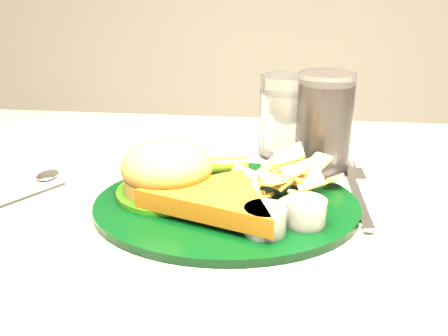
% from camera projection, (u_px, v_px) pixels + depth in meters
% --- Properties ---
extents(dinner_plate, '(0.37, 0.31, 0.08)m').
position_uv_depth(dinner_plate, '(227.00, 181.00, 0.63)').
color(dinner_plate, black).
rests_on(dinner_plate, table).
extents(water_glass, '(0.09, 0.09, 0.13)m').
position_uv_depth(water_glass, '(285.00, 116.00, 0.81)').
color(water_glass, silver).
rests_on(water_glass, table).
extents(cola_glass, '(0.11, 0.11, 0.15)m').
position_uv_depth(cola_glass, '(324.00, 123.00, 0.74)').
color(cola_glass, black).
rests_on(cola_glass, table).
extents(fork_napkin, '(0.15, 0.20, 0.01)m').
position_uv_depth(fork_napkin, '(358.00, 199.00, 0.66)').
color(fork_napkin, silver).
rests_on(fork_napkin, table).
extents(spoon, '(0.11, 0.15, 0.01)m').
position_uv_depth(spoon, '(32.00, 195.00, 0.67)').
color(spoon, white).
rests_on(spoon, table).
extents(ramekin, '(0.06, 0.06, 0.03)m').
position_uv_depth(ramekin, '(120.00, 140.00, 0.86)').
color(ramekin, white).
rests_on(ramekin, table).
extents(wrapped_straw, '(0.19, 0.08, 0.01)m').
position_uv_depth(wrapped_straw, '(253.00, 167.00, 0.77)').
color(wrapped_straw, white).
rests_on(wrapped_straw, table).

